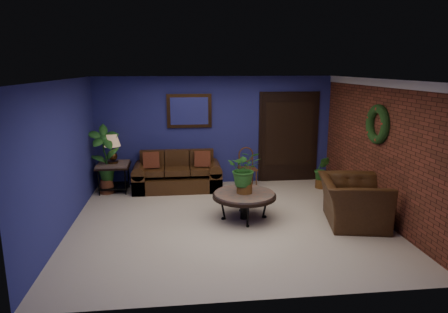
{
  "coord_description": "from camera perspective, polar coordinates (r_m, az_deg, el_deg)",
  "views": [
    {
      "loc": [
        -0.85,
        -6.67,
        2.71
      ],
      "look_at": [
        -0.02,
        0.55,
        1.07
      ],
      "focal_mm": 32.0,
      "sensor_mm": 36.0,
      "label": 1
    }
  ],
  "objects": [
    {
      "name": "sofa",
      "position": [
        9.07,
        -6.66,
        -2.84
      ],
      "size": [
        1.95,
        0.84,
        0.88
      ],
      "color": "#402512",
      "rests_on": "ground"
    },
    {
      "name": "floor_plant",
      "position": [
        9.32,
        13.77,
        -2.19
      ],
      "size": [
        0.38,
        0.33,
        0.73
      ],
      "color": "brown",
      "rests_on": "ground"
    },
    {
      "name": "coffee_plant",
      "position": [
        7.09,
        2.95,
        -1.89
      ],
      "size": [
        0.65,
        0.58,
        0.78
      ],
      "color": "brown",
      "rests_on": "coffee_table"
    },
    {
      "name": "wall_back",
      "position": [
        9.32,
        -1.24,
        3.72
      ],
      "size": [
        5.5,
        0.04,
        2.5
      ],
      "primitive_type": "cube",
      "color": "navy",
      "rests_on": "ground"
    },
    {
      "name": "table_lamp",
      "position": [
        9.0,
        -15.71,
        1.56
      ],
      "size": [
        0.37,
        0.37,
        0.61
      ],
      "color": "#482D14",
      "rests_on": "end_table"
    },
    {
      "name": "ceiling",
      "position": [
        6.73,
        0.73,
        10.94
      ],
      "size": [
        5.5,
        5.0,
        0.02
      ],
      "primitive_type": "cube",
      "color": "silver",
      "rests_on": "wall_back"
    },
    {
      "name": "floor",
      "position": [
        7.25,
        0.68,
        -9.22
      ],
      "size": [
        5.5,
        5.5,
        0.0
      ],
      "primitive_type": "plane",
      "color": "beige",
      "rests_on": "ground"
    },
    {
      "name": "wall_right_brick",
      "position": [
        7.72,
        21.4,
        0.94
      ],
      "size": [
        0.04,
        5.0,
        2.5
      ],
      "primitive_type": "cube",
      "color": "maroon",
      "rests_on": "ground"
    },
    {
      "name": "wall_left",
      "position": [
        7.09,
        -21.94,
        -0.1
      ],
      "size": [
        0.04,
        5.0,
        2.5
      ],
      "primitive_type": "cube",
      "color": "navy",
      "rests_on": "ground"
    },
    {
      "name": "wall_mirror",
      "position": [
        9.19,
        -4.98,
        6.5
      ],
      "size": [
        1.02,
        0.06,
        0.77
      ],
      "primitive_type": "cube",
      "color": "#482D14",
      "rests_on": "wall_back"
    },
    {
      "name": "side_chair",
      "position": [
        9.19,
        3.3,
        -1.15
      ],
      "size": [
        0.41,
        0.41,
        0.9
      ],
      "rotation": [
        0.0,
        0.0,
        0.08
      ],
      "color": "#563418",
      "rests_on": "ground"
    },
    {
      "name": "armchair",
      "position": [
        7.38,
        17.91,
        -6.11
      ],
      "size": [
        1.31,
        1.43,
        0.81
      ],
      "primitive_type": "imported",
      "rotation": [
        0.0,
        0.0,
        1.37
      ],
      "color": "#402512",
      "rests_on": "ground"
    },
    {
      "name": "closet_door",
      "position": [
        9.65,
        9.2,
        2.66
      ],
      "size": [
        1.44,
        0.06,
        2.18
      ],
      "primitive_type": "cube",
      "color": "black",
      "rests_on": "wall_back"
    },
    {
      "name": "tall_plant",
      "position": [
        8.97,
        -16.67,
        -0.02
      ],
      "size": [
        0.75,
        0.59,
        1.5
      ],
      "color": "brown",
      "rests_on": "ground"
    },
    {
      "name": "end_table",
      "position": [
        9.11,
        -15.51,
        -1.82
      ],
      "size": [
        0.7,
        0.7,
        0.64
      ],
      "color": "#504B46",
      "rests_on": "ground"
    },
    {
      "name": "coffee_table",
      "position": [
        7.23,
        2.91,
        -5.64
      ],
      "size": [
        1.15,
        1.15,
        0.49
      ],
      "rotation": [
        0.0,
        0.0,
        -0.14
      ],
      "color": "#504B46",
      "rests_on": "ground"
    },
    {
      "name": "wreath",
      "position": [
        7.66,
        21.1,
        4.31
      ],
      "size": [
        0.16,
        0.72,
        0.72
      ],
      "primitive_type": "torus",
      "rotation": [
        0.0,
        1.57,
        0.0
      ],
      "color": "black",
      "rests_on": "wall_right_brick"
    },
    {
      "name": "crown_molding",
      "position": [
        7.57,
        21.92,
        9.71
      ],
      "size": [
        0.03,
        5.0,
        0.14
      ],
      "primitive_type": "cube",
      "color": "white",
      "rests_on": "wall_right_brick"
    }
  ]
}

